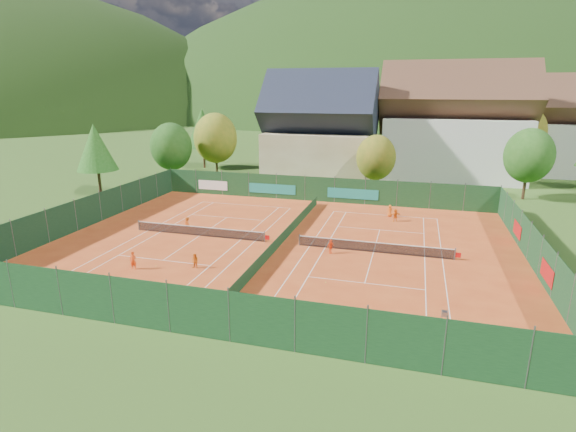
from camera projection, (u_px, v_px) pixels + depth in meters
The scene contains 32 objects.
ground at pixel (282, 244), 39.63m from camera, with size 600.00×600.00×0.00m, color #2E5119.
clay_pad at pixel (282, 244), 39.62m from camera, with size 40.00×32.00×0.01m, color #BD461B.
court_markings_left at pixel (199, 236), 41.71m from camera, with size 11.03×23.83×0.00m.
court_markings_right at pixel (373, 252), 37.53m from camera, with size 11.03×23.83×0.00m.
tennis_net_left at pixel (201, 231), 41.54m from camera, with size 13.30×0.10×1.02m.
tennis_net_right at pixel (376, 247), 37.35m from camera, with size 13.30×0.10×1.02m.
court_divider at pixel (282, 238), 39.49m from camera, with size 0.03×28.80×1.00m.
fence_north at pixel (316, 189), 54.14m from camera, with size 40.00×0.10×3.00m.
fence_south at pixel (198, 312), 24.41m from camera, with size 40.00×0.04×3.00m.
fence_west at pixel (89, 211), 44.44m from camera, with size 0.04×32.00×3.00m.
fence_east at pixel (534, 249), 34.04m from camera, with size 0.09×32.00×3.00m.
chalet at pixel (320, 134), 66.35m from camera, with size 16.20×12.00×16.00m.
hotel_block_a at pixel (453, 129), 66.72m from camera, with size 21.60×11.00×17.25m.
hotel_block_b at pixel (543, 132), 70.67m from camera, with size 17.28×10.00×15.50m.
tree_west_front at pixel (171, 147), 62.40m from camera, with size 5.72×5.72×8.69m.
tree_west_mid at pixel (216, 138), 66.72m from camera, with size 6.44×6.44×9.78m.
tree_west_back at pixel (203, 128), 75.51m from camera, with size 5.60×5.60×10.00m.
tree_center at pixel (376, 158), 57.12m from camera, with size 5.01×5.01×7.60m.
tree_east_front at pixel (529, 156), 54.07m from camera, with size 5.72×5.72×8.69m.
tree_west_side at pixel (96, 147), 56.38m from camera, with size 5.04×5.04×9.00m.
tree_east_back at pixel (521, 133), 67.98m from camera, with size 7.15×7.15×10.86m.
mountain_backdrop at pixel (444, 183), 259.09m from camera, with size 820.00×530.00×242.00m.
ball_hopper at pixel (445, 314), 26.20m from camera, with size 0.34×0.34×0.80m.
loose_ball_0 at pixel (156, 266), 34.58m from camera, with size 0.07×0.07×0.07m, color #CCD833.
loose_ball_1 at pixel (326, 282), 31.69m from camera, with size 0.07×0.07×0.07m, color #CCD833.
loose_ball_2 at pixel (290, 228), 43.89m from camera, with size 0.07×0.07×0.07m, color #CCD833.
player_left_near at pixel (133, 260), 33.88m from camera, with size 0.52×0.34×1.42m, color #E74914.
player_left_mid at pixel (195, 261), 34.07m from camera, with size 0.57×0.45×1.18m, color orange.
player_left_far at pixel (187, 223), 43.42m from camera, with size 0.81×0.47×1.25m, color #DE5613.
player_right_near at pixel (330, 246), 37.15m from camera, with size 0.72×0.30×1.23m, color #FF4E16.
player_right_far_a at pixel (390, 211), 47.80m from camera, with size 0.63×0.41×1.29m, color orange.
player_right_far_b at pixel (395, 215), 46.09m from camera, with size 1.25×0.40×1.35m, color orange.
Camera 1 is at (10.70, -35.87, 13.25)m, focal length 28.00 mm.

